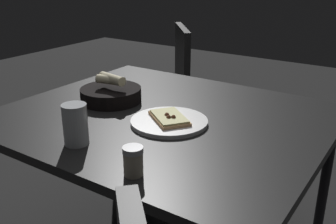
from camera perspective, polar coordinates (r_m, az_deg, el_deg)
name	(u,v)px	position (r m, az deg, el deg)	size (l,w,h in m)	color
dining_table	(164,128)	(1.44, -0.59, -2.38)	(1.13, 0.97, 0.71)	black
pizza_plate	(169,121)	(1.33, 0.17, -1.29)	(0.26, 0.26, 0.04)	white
bread_basket	(111,93)	(1.55, -8.36, 2.70)	(0.24, 0.24, 0.11)	black
beer_glass	(76,127)	(1.20, -13.31, -2.13)	(0.07, 0.07, 0.13)	silver
pepper_shaker	(133,163)	(1.01, -5.09, -7.35)	(0.05, 0.05, 0.08)	#BFB299
chair_near	(162,87)	(2.40, -0.83, 3.64)	(0.62, 0.62, 0.87)	black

